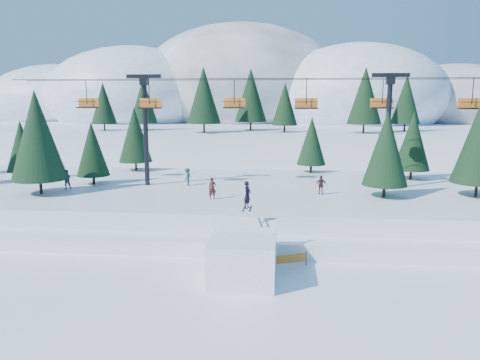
# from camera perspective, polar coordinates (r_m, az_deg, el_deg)

# --- Properties ---
(ground) EXTENTS (160.00, 160.00, 0.00)m
(ground) POSITION_cam_1_polar(r_m,az_deg,el_deg) (27.06, -3.49, -13.08)
(ground) COLOR white
(ground) RESTS_ON ground
(mid_shelf) EXTENTS (70.00, 22.00, 2.50)m
(mid_shelf) POSITION_cam_1_polar(r_m,az_deg,el_deg) (43.79, 0.21, -2.42)
(mid_shelf) COLOR white
(mid_shelf) RESTS_ON ground
(berm) EXTENTS (70.00, 6.00, 1.10)m
(berm) POSITION_cam_1_polar(r_m,az_deg,el_deg) (34.33, -1.38, -7.07)
(berm) COLOR white
(berm) RESTS_ON ground
(mountain_ridge) EXTENTS (119.00, 60.97, 26.46)m
(mountain_ridge) POSITION_cam_1_polar(r_m,az_deg,el_deg) (98.42, 0.31, 9.28)
(mountain_ridge) COLOR white
(mountain_ridge) RESTS_ON ground
(jump_kicker) EXTENTS (3.80, 5.18, 5.61)m
(jump_kicker) POSITION_cam_1_polar(r_m,az_deg,el_deg) (28.02, 0.43, -9.18)
(jump_kicker) COLOR white
(jump_kicker) RESTS_ON ground
(chairlift) EXTENTS (46.00, 3.21, 10.28)m
(chairlift) POSITION_cam_1_polar(r_m,az_deg,el_deg) (42.71, 3.04, 8.19)
(chairlift) COLOR black
(chairlift) RESTS_ON mid_shelf
(conifer_stand) EXTENTS (61.30, 18.41, 8.85)m
(conifer_stand) POSITION_cam_1_polar(r_m,az_deg,el_deg) (43.39, 3.78, 4.75)
(conifer_stand) COLOR black
(conifer_stand) RESTS_ON mid_shelf
(distant_skiers) EXTENTS (30.68, 11.14, 1.79)m
(distant_skiers) POSITION_cam_1_polar(r_m,az_deg,el_deg) (42.67, -2.31, 0.13)
(distant_skiers) COLOR #25414E
(distant_skiers) RESTS_ON mid_shelf
(banner_near) EXTENTS (2.64, 1.14, 0.90)m
(banner_near) POSITION_cam_1_polar(r_m,az_deg,el_deg) (30.13, 5.63, -9.58)
(banner_near) COLOR black
(banner_near) RESTS_ON ground
(banner_far) EXTENTS (2.86, 0.12, 0.90)m
(banner_far) POSITION_cam_1_polar(r_m,az_deg,el_deg) (33.21, 18.81, -8.21)
(banner_far) COLOR black
(banner_far) RESTS_ON ground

